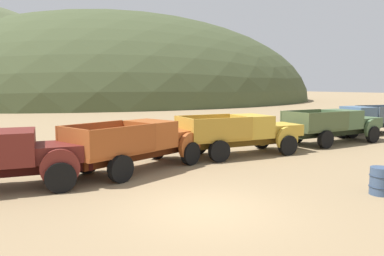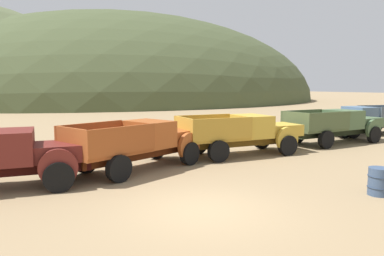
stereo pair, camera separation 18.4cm
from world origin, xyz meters
name	(u,v)px [view 1 (the left image)]	position (x,y,z in m)	size (l,w,h in m)	color
ground_plane	(206,210)	(0.00, 0.00, 0.00)	(300.00, 300.00, 0.00)	#937A56
hill_far_left	(127,101)	(25.51, 65.61, 0.00)	(84.95, 64.74, 35.31)	#424C2D
truck_oxblood	(9,159)	(-4.11, 5.08, 0.99)	(6.64, 3.27, 1.89)	black
truck_oxide_orange	(148,143)	(0.98, 5.49, 1.01)	(6.32, 3.63, 1.91)	#51220D
truck_faded_yellow	(249,133)	(6.38, 5.47, 1.02)	(6.32, 2.99, 1.91)	brown
truck_weathered_green	(340,125)	(13.27, 5.38, 1.02)	(6.56, 2.65, 1.91)	#232B1B
truck_chalk_blue	(360,120)	(17.35, 6.73, 1.02)	(6.72, 3.78, 1.91)	#262D39
oil_drum_foreground	(380,181)	(5.27, -1.75, 0.42)	(0.66, 0.66, 0.85)	#384C6B
bush_between_trucks	(289,125)	(15.80, 11.55, 0.32)	(1.22, 1.13, 1.29)	#3D702D
bush_front_left	(229,134)	(9.55, 10.91, 0.17)	(0.84, 0.82, 0.70)	#4C8438
bush_front_right	(308,127)	(16.08, 9.98, 0.32)	(1.40, 1.45, 1.32)	#3D702D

